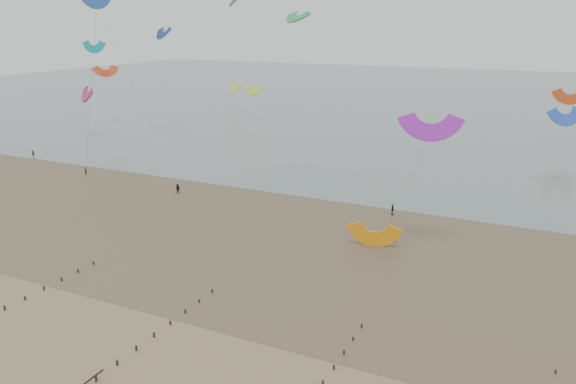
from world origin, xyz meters
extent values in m
plane|color=brown|center=(0.00, 0.00, 0.00)|extent=(500.00, 500.00, 0.00)
plane|color=#475654|center=(0.00, 200.00, 0.03)|extent=(500.00, 500.00, 0.00)
plane|color=#473A28|center=(0.00, 35.00, 0.01)|extent=(500.00, 500.00, 0.00)
ellipsoid|color=slate|center=(-18.00, 22.00, 0.01)|extent=(23.60, 14.36, 0.01)
ellipsoid|color=slate|center=(12.00, 38.00, 0.01)|extent=(33.64, 18.32, 0.01)
ellipsoid|color=slate|center=(-40.00, 40.00, 0.01)|extent=(26.95, 14.22, 0.01)
cube|color=black|center=(-14.00, -1.16, 0.25)|extent=(0.16, 0.16, 0.59)
cube|color=black|center=(-14.00, 1.47, 0.23)|extent=(0.16, 0.16, 0.57)
cube|color=black|center=(-14.00, 4.11, 0.22)|extent=(0.16, 0.16, 0.54)
cube|color=black|center=(-14.00, 6.74, 0.20)|extent=(0.16, 0.16, 0.51)
cube|color=black|center=(-14.00, 9.37, 0.19)|extent=(0.16, 0.16, 0.48)
cube|color=black|center=(-14.00, 12.00, 0.17)|extent=(0.16, 0.16, 0.45)
cube|color=black|center=(4.00, -6.42, 0.28)|extent=(0.16, 0.16, 0.65)
cube|color=black|center=(4.00, -3.79, 0.26)|extent=(0.16, 0.16, 0.62)
cube|color=black|center=(4.00, -1.16, 0.25)|extent=(0.16, 0.16, 0.59)
cube|color=black|center=(4.00, 1.47, 0.23)|extent=(0.16, 0.16, 0.57)
cube|color=black|center=(4.00, 4.11, 0.22)|extent=(0.16, 0.16, 0.54)
cube|color=black|center=(4.00, 6.74, 0.20)|extent=(0.16, 0.16, 0.51)
cube|color=black|center=(4.00, 9.37, 0.19)|extent=(0.16, 0.16, 0.48)
cube|color=black|center=(4.00, 12.00, 0.17)|extent=(0.16, 0.16, 0.45)
cube|color=black|center=(22.00, 1.47, 0.23)|extent=(0.16, 0.16, 0.57)
cube|color=black|center=(22.00, 4.11, 0.22)|extent=(0.16, 0.16, 0.54)
cube|color=black|center=(22.00, 6.74, 0.20)|extent=(0.16, 0.16, 0.51)
cube|color=black|center=(22.00, 9.37, 0.19)|extent=(0.16, 0.16, 0.48)
cube|color=black|center=(22.00, 12.00, 0.17)|extent=(0.16, 0.16, 0.45)
cube|color=black|center=(40.00, 12.00, 0.17)|extent=(0.16, 0.16, 0.45)
imported|color=black|center=(-47.39, 44.70, 0.82)|extent=(0.70, 0.60, 1.63)
imported|color=black|center=(-70.18, 51.48, 0.82)|extent=(0.70, 0.58, 1.64)
imported|color=black|center=(-22.84, 42.24, 0.89)|extent=(0.93, 0.76, 1.78)
imported|color=black|center=(18.78, 36.38, 0.91)|extent=(1.27, 1.34, 1.82)
imported|color=black|center=(15.41, 47.52, 0.88)|extent=(0.46, 1.05, 1.77)
camera|label=1|loc=(37.00, -36.94, 29.99)|focal=35.00mm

